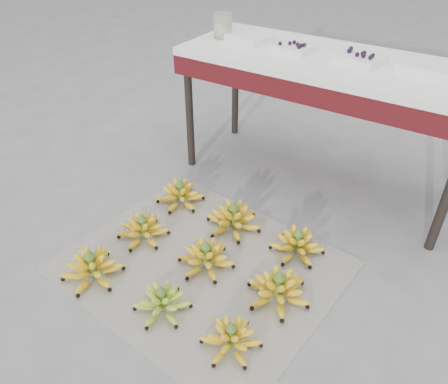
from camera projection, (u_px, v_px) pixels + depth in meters
The scene contains 17 objects.
ground at pixel (215, 274), 2.11m from camera, with size 60.00×60.00×0.00m, color slate.
newspaper_mat at pixel (202, 266), 2.15m from camera, with size 1.25×1.05×0.01m, color white.
bunch_front_left at pixel (92, 268), 2.05m from camera, with size 0.37×0.37×0.17m.
bunch_front_center at pixel (162, 302), 1.89m from camera, with size 0.32×0.32×0.15m.
bunch_front_right at pixel (231, 338), 1.74m from camera, with size 0.32×0.32×0.15m.
bunch_mid_left at pixel (143, 230), 2.29m from camera, with size 0.32×0.32×0.16m.
bunch_mid_center at pixel (206, 258), 2.11m from camera, with size 0.31×0.31×0.17m.
bunch_mid_right at pixel (278, 289), 1.94m from camera, with size 0.35×0.35×0.18m.
bunch_back_left at pixel (180, 195), 2.54m from camera, with size 0.32×0.32×0.17m.
bunch_back_center at pixel (233, 219), 2.35m from camera, with size 0.30×0.30×0.18m.
bunch_back_right at pixel (297, 245), 2.19m from camera, with size 0.29×0.29×0.16m.
vendor_table at pixel (328, 73), 2.39m from camera, with size 1.64×0.65×0.79m.
tray_far_left at pixel (249, 38), 2.56m from camera, with size 0.29×0.24×0.04m.
tray_left at pixel (293, 48), 2.41m from camera, with size 0.24×0.18×0.06m.
tray_right at pixel (359, 58), 2.26m from camera, with size 0.28×0.23×0.06m.
tray_far_right at pixel (428, 68), 2.13m from camera, with size 0.29×0.22×0.04m.
glass_jar at pixel (223, 26), 2.59m from camera, with size 0.11×0.11×0.14m, color beige.
Camera 1 is at (0.85, -1.23, 1.54)m, focal length 35.00 mm.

